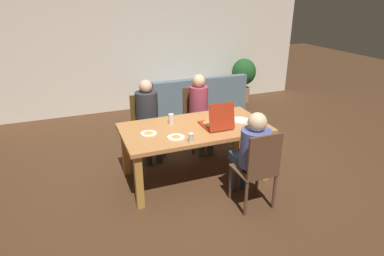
{
  "coord_description": "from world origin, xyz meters",
  "views": [
    {
      "loc": [
        -1.5,
        -3.73,
        2.42
      ],
      "look_at": [
        0.0,
        0.1,
        0.7
      ],
      "focal_mm": 30.57,
      "sensor_mm": 36.0,
      "label": 1
    }
  ],
  "objects_px": {
    "person_1": "(200,107)",
    "plate_2": "(240,120)",
    "pizza_box_0": "(216,123)",
    "drinking_glass_1": "(171,119)",
    "chair_0": "(258,167)",
    "plate_1": "(149,133)",
    "drinking_glass_0": "(191,138)",
    "couch": "(195,99)",
    "plate_0": "(176,137)",
    "chair_1": "(196,117)",
    "chair_2": "(146,122)",
    "potted_plant": "(244,75)",
    "person_0": "(252,150)",
    "dining_table": "(195,133)",
    "person_2": "(148,113)"
  },
  "relations": [
    {
      "from": "chair_1",
      "to": "person_2",
      "type": "relative_size",
      "value": 0.8
    },
    {
      "from": "chair_1",
      "to": "person_1",
      "type": "height_order",
      "value": "person_1"
    },
    {
      "from": "person_0",
      "to": "chair_2",
      "type": "bearing_deg",
      "value": 115.67
    },
    {
      "from": "person_2",
      "to": "pizza_box_0",
      "type": "distance_m",
      "value": 1.16
    },
    {
      "from": "pizza_box_0",
      "to": "plate_0",
      "type": "xyz_separation_m",
      "value": [
        -0.61,
        -0.15,
        -0.04
      ]
    },
    {
      "from": "person_1",
      "to": "plate_2",
      "type": "height_order",
      "value": "person_1"
    },
    {
      "from": "person_1",
      "to": "pizza_box_0",
      "type": "relative_size",
      "value": 2.95
    },
    {
      "from": "plate_2",
      "to": "person_0",
      "type": "bearing_deg",
      "value": -109.14
    },
    {
      "from": "person_0",
      "to": "couch",
      "type": "distance_m",
      "value": 3.37
    },
    {
      "from": "person_0",
      "to": "couch",
      "type": "relative_size",
      "value": 0.59
    },
    {
      "from": "person_2",
      "to": "pizza_box_0",
      "type": "xyz_separation_m",
      "value": [
        0.69,
        -0.93,
        0.09
      ]
    },
    {
      "from": "person_1",
      "to": "potted_plant",
      "type": "bearing_deg",
      "value": 45.93
    },
    {
      "from": "chair_1",
      "to": "drinking_glass_1",
      "type": "xyz_separation_m",
      "value": [
        -0.67,
        -0.74,
        0.32
      ]
    },
    {
      "from": "plate_0",
      "to": "drinking_glass_1",
      "type": "relative_size",
      "value": 1.59
    },
    {
      "from": "drinking_glass_1",
      "to": "chair_0",
      "type": "bearing_deg",
      "value": -60.04
    },
    {
      "from": "dining_table",
      "to": "pizza_box_0",
      "type": "xyz_separation_m",
      "value": [
        0.26,
        -0.1,
        0.15
      ]
    },
    {
      "from": "chair_1",
      "to": "pizza_box_0",
      "type": "distance_m",
      "value": 1.11
    },
    {
      "from": "chair_0",
      "to": "plate_1",
      "type": "bearing_deg",
      "value": 138.28
    },
    {
      "from": "drinking_glass_0",
      "to": "couch",
      "type": "xyz_separation_m",
      "value": [
        1.23,
        2.94,
        -0.53
      ]
    },
    {
      "from": "chair_0",
      "to": "plate_0",
      "type": "bearing_deg",
      "value": 137.66
    },
    {
      "from": "person_1",
      "to": "plate_0",
      "type": "relative_size",
      "value": 5.71
    },
    {
      "from": "chair_0",
      "to": "person_2",
      "type": "relative_size",
      "value": 0.81
    },
    {
      "from": "person_0",
      "to": "person_2",
      "type": "xyz_separation_m",
      "value": [
        -0.84,
        1.61,
        0.02
      ]
    },
    {
      "from": "pizza_box_0",
      "to": "drinking_glass_0",
      "type": "relative_size",
      "value": 3.8
    },
    {
      "from": "person_1",
      "to": "drinking_glass_1",
      "type": "xyz_separation_m",
      "value": [
        -0.67,
        -0.58,
        0.11
      ]
    },
    {
      "from": "chair_1",
      "to": "drinking_glass_1",
      "type": "relative_size",
      "value": 7.22
    },
    {
      "from": "pizza_box_0",
      "to": "plate_1",
      "type": "bearing_deg",
      "value": 174.44
    },
    {
      "from": "dining_table",
      "to": "potted_plant",
      "type": "height_order",
      "value": "potted_plant"
    },
    {
      "from": "dining_table",
      "to": "couch",
      "type": "xyz_separation_m",
      "value": [
        1.01,
        2.51,
        -0.38
      ]
    },
    {
      "from": "chair_0",
      "to": "couch",
      "type": "height_order",
      "value": "chair_0"
    },
    {
      "from": "chair_0",
      "to": "person_1",
      "type": "relative_size",
      "value": 0.8
    },
    {
      "from": "pizza_box_0",
      "to": "plate_0",
      "type": "distance_m",
      "value": 0.63
    },
    {
      "from": "plate_0",
      "to": "pizza_box_0",
      "type": "bearing_deg",
      "value": 13.91
    },
    {
      "from": "chair_2",
      "to": "person_2",
      "type": "xyz_separation_m",
      "value": [
        -0.0,
        -0.14,
        0.19
      ]
    },
    {
      "from": "chair_2",
      "to": "drinking_glass_1",
      "type": "relative_size",
      "value": 7.02
    },
    {
      "from": "person_2",
      "to": "person_1",
      "type": "bearing_deg",
      "value": -2.0
    },
    {
      "from": "pizza_box_0",
      "to": "drinking_glass_1",
      "type": "xyz_separation_m",
      "value": [
        -0.52,
        0.32,
        0.02
      ]
    },
    {
      "from": "chair_2",
      "to": "pizza_box_0",
      "type": "bearing_deg",
      "value": -57.06
    },
    {
      "from": "person_1",
      "to": "potted_plant",
      "type": "height_order",
      "value": "person_1"
    },
    {
      "from": "person_1",
      "to": "plate_2",
      "type": "relative_size",
      "value": 4.78
    },
    {
      "from": "chair_0",
      "to": "plate_0",
      "type": "relative_size",
      "value": 4.58
    },
    {
      "from": "person_0",
      "to": "drinking_glass_1",
      "type": "bearing_deg",
      "value": 123.78
    },
    {
      "from": "chair_0",
      "to": "plate_2",
      "type": "bearing_deg",
      "value": 74.02
    },
    {
      "from": "plate_1",
      "to": "person_1",
      "type": "bearing_deg",
      "value": 37.87
    },
    {
      "from": "chair_2",
      "to": "person_2",
      "type": "distance_m",
      "value": 0.24
    },
    {
      "from": "chair_1",
      "to": "drinking_glass_0",
      "type": "relative_size",
      "value": 8.9
    },
    {
      "from": "chair_1",
      "to": "chair_2",
      "type": "distance_m",
      "value": 0.84
    },
    {
      "from": "chair_0",
      "to": "chair_1",
      "type": "bearing_deg",
      "value": 90.0
    },
    {
      "from": "drinking_glass_0",
      "to": "potted_plant",
      "type": "bearing_deg",
      "value": 51.53
    },
    {
      "from": "chair_2",
      "to": "plate_0",
      "type": "bearing_deg",
      "value": -86.18
    }
  ]
}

